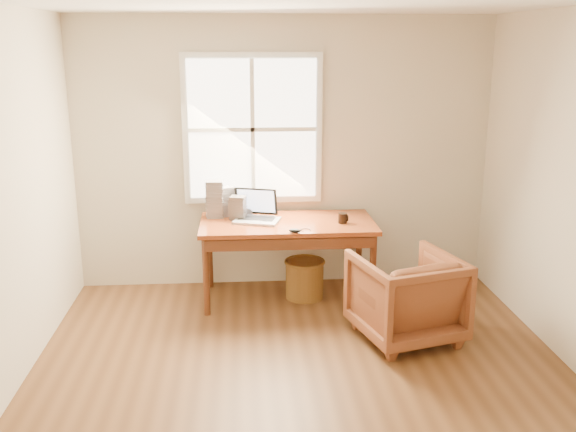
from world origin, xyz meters
The scene contains 11 objects.
room_shell centered at (-0.02, 0.16, 1.32)m, with size 4.04×4.54×2.64m.
desk centered at (0.00, 1.80, 0.73)m, with size 1.60×0.80×0.04m, color brown.
armchair centered at (0.89, 0.88, 0.36)m, with size 0.76×0.79×0.72m, color brown.
wicker_stool centered at (0.16, 1.80, 0.18)m, with size 0.36×0.36×0.36m, color brown.
laptop centered at (-0.28, 1.82, 0.91)m, with size 0.44×0.46×0.33m, color #B2B3B9, non-canonical shape.
mouse centered at (0.04, 1.44, 0.77)m, with size 0.10×0.06×0.03m, color black.
coffee_mug centered at (0.50, 1.72, 0.80)m, with size 0.08×0.08×0.09m, color black.
cd_stack_a centered at (-0.57, 2.06, 0.89)m, with size 0.14×0.13×0.28m, color silver.
cd_stack_b centered at (-0.45, 1.92, 0.86)m, with size 0.14×0.12×0.22m, color #292A2F.
cd_stack_c centered at (-0.67, 2.01, 0.93)m, with size 0.16×0.14×0.35m, color #A5A3B0.
cd_stack_d centered at (-0.38, 2.10, 0.85)m, with size 0.15×0.13×0.19m, color silver.
Camera 1 is at (-0.42, -3.86, 2.34)m, focal length 40.00 mm.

